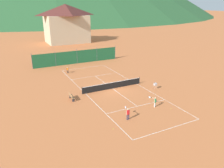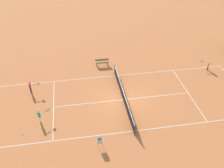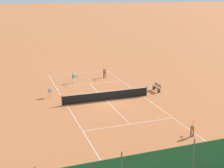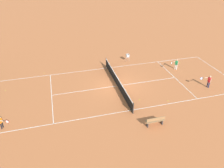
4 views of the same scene
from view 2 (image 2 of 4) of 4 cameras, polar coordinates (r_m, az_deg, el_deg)
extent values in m
plane|color=#BC6638|center=(24.51, 2.43, -3.43)|extent=(600.00, 600.00, 0.00)
cube|color=white|center=(27.76, 0.74, 1.82)|extent=(0.05, 23.85, 0.01)
cube|color=white|center=(21.56, 4.64, -10.18)|extent=(0.05, 23.85, 0.01)
cube|color=white|center=(26.37, 16.19, -1.85)|extent=(8.20, 0.05, 0.01)
cube|color=white|center=(24.26, -12.60, -4.92)|extent=(8.20, 0.05, 0.01)
cube|color=white|center=(24.51, 2.43, -3.42)|extent=(0.05, 12.80, 0.01)
cylinder|color=#2D2D2D|center=(27.84, 0.59, 3.23)|extent=(0.08, 0.08, 1.06)
cylinder|color=#2D2D2D|center=(20.88, 5.00, -10.03)|extent=(0.08, 0.08, 1.06)
cube|color=black|center=(24.23, 2.46, -2.59)|extent=(9.10, 0.02, 0.91)
cube|color=white|center=(23.94, 2.49, -1.70)|extent=(9.10, 0.04, 0.06)
cylinder|color=black|center=(30.37, 20.12, 3.23)|extent=(0.09, 0.09, 0.52)
cylinder|color=black|center=(30.51, 20.11, 3.39)|extent=(0.09, 0.09, 0.52)
cube|color=orange|center=(30.21, 20.29, 4.05)|extent=(0.29, 0.24, 0.40)
sphere|color=beige|center=(30.07, 20.41, 4.54)|extent=(0.16, 0.16, 0.16)
cylinder|color=beige|center=(30.08, 20.29, 3.90)|extent=(0.06, 0.06, 0.40)
cylinder|color=beige|center=(30.26, 19.98, 4.52)|extent=(0.23, 0.38, 0.06)
cylinder|color=black|center=(30.23, 19.43, 4.61)|extent=(0.11, 0.18, 0.03)
torus|color=red|center=(30.21, 19.00, 4.69)|extent=(0.14, 0.26, 0.28)
cylinder|color=silver|center=(30.21, 19.00, 4.69)|extent=(0.11, 0.23, 0.25)
cylinder|color=#23284C|center=(26.48, -17.25, -1.09)|extent=(0.11, 0.11, 0.60)
cylinder|color=#23284C|center=(26.32, -17.28, -1.33)|extent=(0.11, 0.11, 0.60)
cube|color=red|center=(26.10, -17.47, -0.27)|extent=(0.29, 0.17, 0.47)
sphere|color=tan|center=(25.90, -17.60, 0.37)|extent=(0.18, 0.18, 0.18)
cylinder|color=tan|center=(26.25, -17.44, -0.04)|extent=(0.07, 0.07, 0.47)
cylinder|color=tan|center=(25.81, -17.06, -0.12)|extent=(0.07, 0.47, 0.07)
cylinder|color=black|center=(25.76, -16.32, -0.04)|extent=(0.03, 0.21, 0.03)
torus|color=#1E4CB2|center=(25.73, -15.78, 0.01)|extent=(0.02, 0.28, 0.28)
cylinder|color=silver|center=(25.73, -15.78, 0.01)|extent=(0.01, 0.25, 0.25)
cylinder|color=white|center=(22.95, -15.52, -7.25)|extent=(0.10, 0.10, 0.58)
cylinder|color=white|center=(22.82, -15.31, -7.51)|extent=(0.10, 0.10, 0.58)
cube|color=#239E5B|center=(22.55, -15.62, -6.42)|extent=(0.32, 0.28, 0.45)
sphere|color=tan|center=(22.33, -15.76, -5.76)|extent=(0.18, 0.18, 0.18)
cylinder|color=tan|center=(22.68, -15.82, -6.18)|extent=(0.07, 0.07, 0.45)
cylinder|color=tan|center=(22.36, -14.98, -6.09)|extent=(0.28, 0.42, 0.07)
cylinder|color=black|center=(22.44, -14.24, -5.76)|extent=(0.13, 0.19, 0.03)
torus|color=black|center=(22.51, -13.69, -5.51)|extent=(0.16, 0.26, 0.28)
cylinder|color=silver|center=(22.51, -13.69, -5.51)|extent=(0.13, 0.22, 0.25)
sphere|color=#CCE033|center=(26.58, -1.45, 0.18)|extent=(0.07, 0.07, 0.07)
sphere|color=#CCE033|center=(28.51, -18.68, 0.80)|extent=(0.07, 0.07, 0.07)
sphere|color=#CCE033|center=(23.55, 21.99, -8.43)|extent=(0.07, 0.07, 0.07)
sphere|color=#CCE033|center=(27.09, -6.69, 0.68)|extent=(0.07, 0.07, 0.07)
sphere|color=#CCE033|center=(22.33, -18.83, -10.41)|extent=(0.07, 0.07, 0.07)
cylinder|color=#B7B7BC|center=(20.29, -3.21, -12.72)|extent=(0.02, 0.02, 0.55)
cylinder|color=#B7B7BC|center=(20.06, -3.09, -13.44)|extent=(0.02, 0.02, 0.55)
cylinder|color=#B7B7BC|center=(20.31, -2.24, -12.62)|extent=(0.02, 0.02, 0.55)
cylinder|color=#B7B7BC|center=(20.09, -2.10, -13.33)|extent=(0.02, 0.02, 0.55)
cube|color=#B7B7BC|center=(19.97, -2.68, -12.49)|extent=(0.34, 0.34, 0.02)
cube|color=#B7B7BC|center=(19.84, -3.19, -12.23)|extent=(0.34, 0.02, 0.34)
cube|color=#B7B7BC|center=(19.87, -2.20, -12.12)|extent=(0.34, 0.02, 0.34)
cube|color=#B7B7BC|center=(19.97, -2.76, -11.82)|extent=(0.02, 0.34, 0.34)
cube|color=#B7B7BC|center=(19.74, -2.63, -12.53)|extent=(0.02, 0.34, 0.34)
sphere|color=#CCE033|center=(19.94, -2.91, -12.42)|extent=(0.07, 0.07, 0.07)
sphere|color=#CCE033|center=(19.89, -2.83, -12.60)|extent=(0.07, 0.07, 0.07)
sphere|color=#CCE033|center=(19.91, -2.60, -12.51)|extent=(0.07, 0.07, 0.07)
sphere|color=#CCE033|center=(19.91, -2.34, -12.51)|extent=(0.07, 0.07, 0.07)
sphere|color=#CCE033|center=(20.03, -3.03, -12.16)|extent=(0.07, 0.07, 0.07)
sphere|color=#CCE033|center=(20.00, -2.36, -12.22)|extent=(0.07, 0.07, 0.07)
sphere|color=#CCE033|center=(19.92, -2.86, -12.25)|extent=(0.07, 0.07, 0.07)
sphere|color=#CCE033|center=(19.92, -2.54, -12.24)|extent=(0.07, 0.07, 0.07)
sphere|color=#CCE033|center=(19.92, -2.73, -12.25)|extent=(0.07, 0.07, 0.07)
sphere|color=#CCE033|center=(19.89, -3.03, -12.35)|extent=(0.07, 0.07, 0.07)
sphere|color=#CCE033|center=(19.90, -2.92, -12.33)|extent=(0.07, 0.07, 0.07)
sphere|color=#CCE033|center=(19.80, -3.00, -12.63)|extent=(0.07, 0.07, 0.07)
sphere|color=#CCE033|center=(19.85, -2.37, -12.23)|extent=(0.07, 0.07, 0.07)
sphere|color=#CCE033|center=(19.86, -2.49, -12.19)|extent=(0.07, 0.07, 0.07)
sphere|color=#CCE033|center=(19.84, -2.91, -12.27)|extent=(0.07, 0.07, 0.07)
sphere|color=#CCE033|center=(19.88, -2.42, -12.13)|extent=(0.07, 0.07, 0.07)
sphere|color=#CCE033|center=(19.96, -2.41, -11.87)|extent=(0.07, 0.07, 0.07)
cube|color=olive|center=(29.22, -2.16, 4.69)|extent=(0.36, 1.50, 0.05)
cube|color=olive|center=(29.23, -2.22, 5.29)|extent=(0.04, 1.50, 0.28)
cube|color=#333338|center=(29.41, -0.99, 4.42)|extent=(0.32, 0.06, 0.44)
cube|color=#333338|center=(29.28, -3.32, 4.22)|extent=(0.32, 0.06, 0.44)
camera|label=1|loc=(38.64, -46.69, 19.58)|focal=35.00mm
camera|label=3|loc=(34.45, 64.76, 7.55)|focal=50.00mm
camera|label=4|loc=(37.87, 5.98, 29.26)|focal=35.00mm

